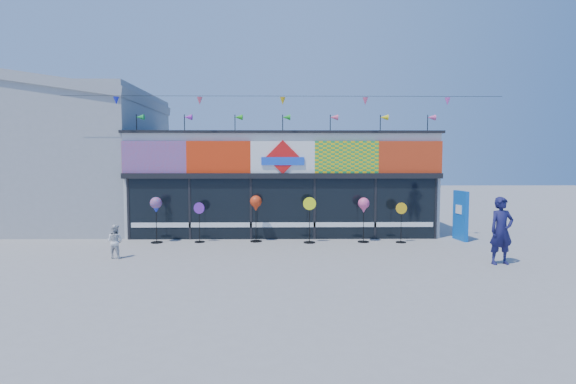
{
  "coord_description": "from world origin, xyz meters",
  "views": [
    {
      "loc": [
        -0.04,
        -13.42,
        2.97
      ],
      "look_at": [
        0.18,
        2.0,
        1.89
      ],
      "focal_mm": 28.0,
      "sensor_mm": 36.0,
      "label": 1
    }
  ],
  "objects_px": {
    "blue_sign": "(461,215)",
    "adult_man": "(501,231)",
    "spinner_2": "(256,205)",
    "child": "(115,241)",
    "spinner_3": "(309,219)",
    "spinner_4": "(364,207)",
    "spinner_0": "(156,206)",
    "spinner_1": "(199,221)",
    "spinner_5": "(401,222)"
  },
  "relations": [
    {
      "from": "spinner_4",
      "to": "spinner_3",
      "type": "bearing_deg",
      "value": -177.1
    },
    {
      "from": "spinner_0",
      "to": "spinner_1",
      "type": "xyz_separation_m",
      "value": [
        1.53,
        0.08,
        -0.56
      ]
    },
    {
      "from": "spinner_0",
      "to": "spinner_1",
      "type": "height_order",
      "value": "spinner_0"
    },
    {
      "from": "blue_sign",
      "to": "adult_man",
      "type": "xyz_separation_m",
      "value": [
        -0.39,
        -3.91,
        0.04
      ]
    },
    {
      "from": "spinner_0",
      "to": "child",
      "type": "xyz_separation_m",
      "value": [
        -0.55,
        -2.55,
        -0.81
      ]
    },
    {
      "from": "adult_man",
      "to": "child",
      "type": "height_order",
      "value": "adult_man"
    },
    {
      "from": "spinner_5",
      "to": "child",
      "type": "distance_m",
      "value": 9.72
    },
    {
      "from": "spinner_2",
      "to": "adult_man",
      "type": "distance_m",
      "value": 8.12
    },
    {
      "from": "blue_sign",
      "to": "spinner_3",
      "type": "distance_m",
      "value": 5.69
    },
    {
      "from": "spinner_0",
      "to": "spinner_3",
      "type": "relative_size",
      "value": 1.0
    },
    {
      "from": "spinner_0",
      "to": "spinner_5",
      "type": "distance_m",
      "value": 8.87
    },
    {
      "from": "spinner_1",
      "to": "spinner_2",
      "type": "bearing_deg",
      "value": 2.79
    },
    {
      "from": "spinner_2",
      "to": "spinner_3",
      "type": "bearing_deg",
      "value": -7.85
    },
    {
      "from": "spinner_5",
      "to": "child",
      "type": "bearing_deg",
      "value": -165.3
    },
    {
      "from": "spinner_0",
      "to": "spinner_4",
      "type": "bearing_deg",
      "value": 0.12
    },
    {
      "from": "spinner_5",
      "to": "child",
      "type": "relative_size",
      "value": 1.41
    },
    {
      "from": "spinner_2",
      "to": "spinner_3",
      "type": "xyz_separation_m",
      "value": [
        1.95,
        -0.27,
        -0.48
      ]
    },
    {
      "from": "spinner_3",
      "to": "blue_sign",
      "type": "bearing_deg",
      "value": 4.84
    },
    {
      "from": "spinner_5",
      "to": "blue_sign",
      "type": "bearing_deg",
      "value": 11.49
    },
    {
      "from": "blue_sign",
      "to": "spinner_2",
      "type": "xyz_separation_m",
      "value": [
        -7.61,
        -0.21,
        0.43
      ]
    },
    {
      "from": "blue_sign",
      "to": "adult_man",
      "type": "distance_m",
      "value": 3.93
    },
    {
      "from": "spinner_0",
      "to": "spinner_3",
      "type": "bearing_deg",
      "value": -0.88
    },
    {
      "from": "spinner_4",
      "to": "spinner_2",
      "type": "bearing_deg",
      "value": 177.54
    },
    {
      "from": "spinner_4",
      "to": "adult_man",
      "type": "distance_m",
      "value": 4.85
    },
    {
      "from": "spinner_5",
      "to": "adult_man",
      "type": "relative_size",
      "value": 0.75
    },
    {
      "from": "child",
      "to": "adult_man",
      "type": "bearing_deg",
      "value": -172.94
    },
    {
      "from": "blue_sign",
      "to": "spinner_4",
      "type": "height_order",
      "value": "blue_sign"
    },
    {
      "from": "blue_sign",
      "to": "spinner_0",
      "type": "distance_m",
      "value": 11.21
    },
    {
      "from": "spinner_3",
      "to": "adult_man",
      "type": "relative_size",
      "value": 0.86
    },
    {
      "from": "blue_sign",
      "to": "spinner_4",
      "type": "bearing_deg",
      "value": 179.55
    },
    {
      "from": "spinner_1",
      "to": "adult_man",
      "type": "distance_m",
      "value": 9.95
    },
    {
      "from": "spinner_5",
      "to": "child",
      "type": "height_order",
      "value": "spinner_5"
    },
    {
      "from": "spinner_3",
      "to": "spinner_5",
      "type": "xyz_separation_m",
      "value": [
        3.32,
        0.0,
        -0.11
      ]
    },
    {
      "from": "blue_sign",
      "to": "spinner_0",
      "type": "height_order",
      "value": "blue_sign"
    },
    {
      "from": "spinner_2",
      "to": "spinner_5",
      "type": "relative_size",
      "value": 1.17
    },
    {
      "from": "adult_man",
      "to": "spinner_5",
      "type": "bearing_deg",
      "value": 111.86
    },
    {
      "from": "spinner_3",
      "to": "spinner_4",
      "type": "distance_m",
      "value": 2.02
    },
    {
      "from": "spinner_1",
      "to": "spinner_5",
      "type": "bearing_deg",
      "value": -1.3
    },
    {
      "from": "spinner_3",
      "to": "spinner_5",
      "type": "relative_size",
      "value": 1.14
    },
    {
      "from": "spinner_2",
      "to": "spinner_5",
      "type": "distance_m",
      "value": 5.31
    },
    {
      "from": "spinner_1",
      "to": "spinner_3",
      "type": "relative_size",
      "value": 0.88
    },
    {
      "from": "spinner_0",
      "to": "spinner_4",
      "type": "distance_m",
      "value": 7.5
    },
    {
      "from": "child",
      "to": "spinner_1",
      "type": "bearing_deg",
      "value": -116.46
    },
    {
      "from": "spinner_2",
      "to": "adult_man",
      "type": "xyz_separation_m",
      "value": [
        7.22,
        -3.7,
        -0.39
      ]
    },
    {
      "from": "spinner_0",
      "to": "blue_sign",
      "type": "bearing_deg",
      "value": 2.02
    },
    {
      "from": "spinner_1",
      "to": "spinner_4",
      "type": "relative_size",
      "value": 0.89
    },
    {
      "from": "adult_man",
      "to": "spinner_4",
      "type": "bearing_deg",
      "value": 125.28
    },
    {
      "from": "blue_sign",
      "to": "adult_man",
      "type": "height_order",
      "value": "adult_man"
    },
    {
      "from": "spinner_3",
      "to": "spinner_4",
      "type": "bearing_deg",
      "value": 2.9
    },
    {
      "from": "spinner_2",
      "to": "child",
      "type": "relative_size",
      "value": 1.65
    }
  ]
}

